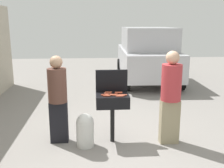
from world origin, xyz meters
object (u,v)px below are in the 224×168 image
Objects in this scene: hot_dog_4 at (121,96)px; hot_dog_2 at (106,96)px; hot_dog_5 at (119,93)px; hot_dog_3 at (109,92)px; hot_dog_8 at (119,92)px; hot_dog_0 at (109,95)px; hot_dog_10 at (120,96)px; hot_dog_9 at (108,93)px; person_right at (171,94)px; parked_minivan at (147,54)px; hot_dog_7 at (105,95)px; hot_dog_1 at (114,95)px; hot_dog_6 at (123,95)px; bbq_grill at (112,102)px; propane_tank at (85,129)px; hot_dog_11 at (117,95)px; person_left at (58,96)px.

hot_dog_2 is at bearing 179.43° from hot_dog_4.
hot_dog_3 is at bearing 159.00° from hot_dog_5.
hot_dog_2 and hot_dog_4 have the same top height.
hot_dog_8 is (0.24, 0.22, 0.00)m from hot_dog_2.
hot_dog_2 is at bearing -140.11° from hot_dog_0.
hot_dog_10 is (0.23, -0.04, 0.00)m from hot_dog_2.
hot_dog_9 is 1.14m from person_right.
hot_dog_5 is 0.03× the size of parked_minivan.
hot_dog_2 is 1.00× the size of hot_dog_4.
hot_dog_7 is at bearing -151.64° from hot_dog_8.
parked_minivan is (1.58, 5.12, 0.09)m from hot_dog_8.
hot_dog_1 is at bearing 129.89° from hot_dog_10.
hot_dog_6 is at bearing -6.70° from hot_dog_7.
bbq_grill is 0.19m from hot_dog_0.
parked_minivan is at bearing 71.21° from hot_dog_2.
hot_dog_10 reaches higher than propane_tank.
bbq_grill is 7.06× the size of hot_dog_7.
hot_dog_10 is 1.00× the size of hot_dog_11.
hot_dog_8 is at bearing 87.50° from hot_dog_10.
hot_dog_0 is 0.23m from hot_dog_5.
hot_dog_11 is (-0.12, -0.01, 0.00)m from hot_dog_6.
hot_dog_4 is 0.90m from person_right.
bbq_grill is 0.53× the size of person_right.
bbq_grill reaches higher than propane_tank.
hot_dog_8 is 1.13m from person_left.
hot_dog_2 reaches higher than propane_tank.
hot_dog_4 is 0.05m from hot_dog_10.
hot_dog_8 is 1.00× the size of hot_dog_10.
hot_dog_0 is 0.09m from hot_dog_7.
bbq_grill is at bearing 140.42° from hot_dog_4.
hot_dog_3 is 0.33m from hot_dog_4.
hot_dog_5 is at bearing -101.61° from hot_dog_8.
bbq_grill is at bearing 113.71° from hot_dog_1.
hot_dog_5 is at bearing 19.02° from propane_tank.
hot_dog_6 is 0.11m from hot_dog_10.
parked_minivan is (2.70, 5.17, 0.14)m from person_left.
propane_tank is 0.36× the size of person_right.
hot_dog_5 is at bearing 37.30° from hot_dog_2.
hot_dog_7 and hot_dog_11 have the same top height.
hot_dog_4 is 0.08m from hot_dog_11.
hot_dog_1 is 1.02m from person_left.
person_left reaches higher than hot_dog_11.
hot_dog_8 is 0.03× the size of parked_minivan.
person_left is at bearing -8.06° from person_right.
parked_minivan reaches higher than hot_dog_5.
hot_dog_3 is 0.81m from propane_tank.
person_left is at bearing 172.88° from hot_dog_7.
hot_dog_11 is 0.98m from person_right.
hot_dog_0 is 0.22m from hot_dog_4.
hot_dog_4 and hot_dog_6 have the same top height.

